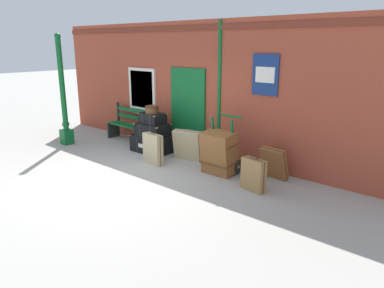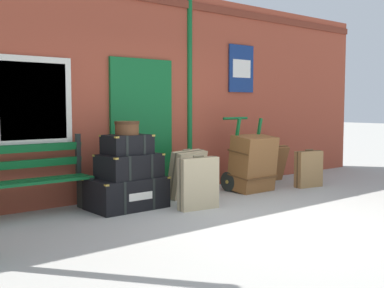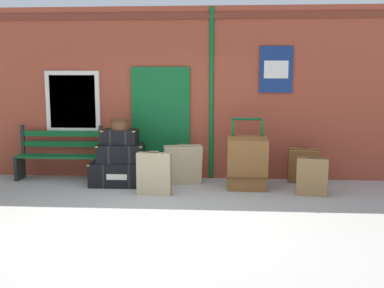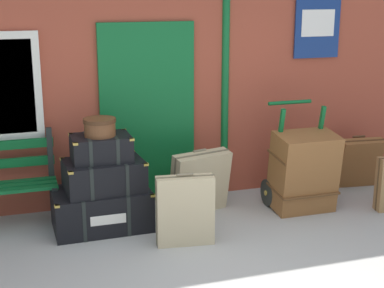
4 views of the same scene
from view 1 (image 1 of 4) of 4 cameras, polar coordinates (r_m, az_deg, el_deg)
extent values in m
plane|color=#A3A099|center=(7.62, -11.53, -5.37)|extent=(60.00, 60.00, 0.00)
cube|color=#9E422D|center=(9.00, 1.21, 8.65)|extent=(10.40, 0.30, 3.20)
cube|color=maroon|center=(8.82, 0.55, 17.75)|extent=(10.40, 0.03, 0.12)
cube|color=#0F5B28|center=(9.10, -0.66, 5.22)|extent=(1.10, 0.05, 2.10)
cube|color=#093718|center=(9.09, -0.71, 5.21)|extent=(0.06, 0.02, 2.10)
cube|color=silver|center=(10.22, -7.81, 8.48)|extent=(1.04, 0.06, 1.16)
cube|color=silver|center=(10.21, -7.89, 8.47)|extent=(0.88, 0.02, 1.00)
cylinder|color=#0F5B28|center=(8.44, 4.31, 8.15)|extent=(0.09, 0.09, 3.14)
cube|color=navy|center=(7.73, 11.41, 10.58)|extent=(0.60, 0.02, 0.84)
cube|color=white|center=(7.72, 11.36, 10.58)|extent=(0.44, 0.01, 0.32)
cube|color=#0F5B28|center=(10.56, -19.02, 1.09)|extent=(0.28, 0.28, 0.40)
cylinder|color=#0F5B28|center=(10.33, -19.70, 8.65)|extent=(0.14, 0.14, 2.40)
cylinder|color=#0F5B28|center=(10.49, -19.18, 2.95)|extent=(0.19, 0.19, 0.08)
sphere|color=#0F5B28|center=(10.27, -20.35, 15.58)|extent=(0.16, 0.16, 0.16)
cube|color=#0F5B28|center=(10.25, -10.32, 2.72)|extent=(1.60, 0.09, 0.04)
cube|color=#0F5B28|center=(10.34, -9.71, 2.85)|extent=(1.60, 0.09, 0.04)
cube|color=#0F5B28|center=(10.43, -9.12, 2.98)|extent=(1.60, 0.09, 0.04)
cube|color=#0F5B28|center=(10.42, -8.92, 4.11)|extent=(1.60, 0.05, 0.10)
cube|color=#0F5B28|center=(10.39, -8.96, 5.19)|extent=(1.60, 0.05, 0.10)
cube|color=black|center=(10.97, -12.20, 2.25)|extent=(0.06, 0.40, 0.45)
cube|color=black|center=(10.99, -11.51, 5.00)|extent=(0.06, 0.06, 0.56)
cube|color=black|center=(9.83, -6.83, 0.96)|extent=(0.06, 0.40, 0.45)
cube|color=black|center=(9.85, -6.06, 4.03)|extent=(0.06, 0.06, 0.56)
cube|color=black|center=(9.31, -6.26, 0.06)|extent=(1.01, 0.65, 0.42)
cube|color=black|center=(9.47, -7.21, 0.29)|extent=(0.05, 0.65, 0.43)
cube|color=black|center=(9.15, -5.29, -0.18)|extent=(0.05, 0.65, 0.43)
cube|color=#B79338|center=(9.41, -9.64, 1.35)|extent=(0.05, 0.05, 0.02)
cube|color=#B79338|center=(8.72, -5.54, 0.37)|extent=(0.05, 0.05, 0.02)
cube|color=#B79338|center=(9.80, -6.98, 2.01)|extent=(0.05, 0.05, 0.02)
cube|color=#B79338|center=(9.14, -2.86, 1.12)|extent=(0.05, 0.05, 0.02)
cube|color=silver|center=(9.09, -7.67, -0.37)|extent=(0.36, 0.01, 0.10)
cube|color=black|center=(9.18, -6.22, 2.23)|extent=(0.83, 0.59, 0.32)
cube|color=black|center=(9.31, -7.03, 2.38)|extent=(0.07, 0.55, 0.33)
cube|color=black|center=(9.06, -5.39, 2.08)|extent=(0.07, 0.55, 0.33)
cube|color=#B79338|center=(9.24, -9.03, 3.15)|extent=(0.05, 0.05, 0.02)
cube|color=#B79338|center=(8.72, -5.56, 2.53)|extent=(0.05, 0.05, 0.02)
cube|color=#B79338|center=(9.59, -6.88, 3.68)|extent=(0.05, 0.05, 0.02)
cube|color=#B79338|center=(9.08, -3.42, 3.10)|extent=(0.05, 0.05, 0.02)
cube|color=black|center=(9.15, -6.22, 4.04)|extent=(0.60, 0.44, 0.26)
cube|color=black|center=(9.25, -6.79, 4.14)|extent=(0.04, 0.45, 0.27)
cube|color=black|center=(9.05, -5.63, 3.93)|extent=(0.04, 0.45, 0.27)
cube|color=#B79338|center=(9.20, -8.35, 4.78)|extent=(0.05, 0.05, 0.02)
cube|color=#B79338|center=(8.79, -5.93, 4.37)|extent=(0.05, 0.05, 0.02)
cube|color=#B79338|center=(9.46, -6.52, 5.14)|extent=(0.05, 0.05, 0.02)
cube|color=#B79338|center=(9.07, -4.10, 4.75)|extent=(0.05, 0.05, 0.02)
cylinder|color=brown|center=(9.11, -6.32, 5.40)|extent=(0.32, 0.32, 0.18)
cylinder|color=#432715|center=(9.09, -6.34, 5.85)|extent=(0.33, 0.33, 0.04)
cube|color=black|center=(7.77, 4.09, -4.55)|extent=(0.56, 0.28, 0.03)
cube|color=#0F5B28|center=(7.89, 3.59, 0.18)|extent=(0.04, 0.27, 1.19)
cube|color=#0F5B28|center=(7.61, 6.58, -0.47)|extent=(0.04, 0.27, 1.19)
cylinder|color=#0F5B28|center=(7.79, 6.16, 4.35)|extent=(0.54, 0.04, 0.04)
cylinder|color=black|center=(8.10, 3.41, -2.61)|extent=(0.04, 0.32, 0.32)
cylinder|color=#B79338|center=(8.10, 3.41, -2.61)|extent=(0.07, 0.06, 0.06)
cylinder|color=black|center=(7.75, 7.16, -3.55)|extent=(0.04, 0.32, 0.32)
cylinder|color=#B79338|center=(7.75, 7.16, -3.55)|extent=(0.07, 0.06, 0.06)
cube|color=brown|center=(7.64, 4.24, -1.37)|extent=(0.68, 0.53, 0.92)
cube|color=brown|center=(7.70, 4.21, -2.77)|extent=(0.70, 0.46, 0.07)
cube|color=brown|center=(7.59, 4.27, 0.06)|extent=(0.70, 0.46, 0.07)
cube|color=tan|center=(8.57, -0.71, -0.17)|extent=(0.73, 0.46, 0.72)
cylinder|color=#71644C|center=(8.50, -0.63, 2.22)|extent=(0.16, 0.07, 0.03)
cube|color=brown|center=(8.57, -0.71, -0.17)|extent=(0.70, 0.31, 0.70)
cube|color=tan|center=(8.34, -6.15, -0.78)|extent=(0.58, 0.24, 0.70)
cylinder|color=#71644C|center=(8.24, -6.22, 1.68)|extent=(0.16, 0.05, 0.03)
cube|color=brown|center=(8.34, -6.15, -0.78)|extent=(0.58, 0.10, 0.71)
cube|color=olive|center=(6.89, 9.61, -4.79)|extent=(0.52, 0.26, 0.62)
cylinder|color=brown|center=(6.79, 9.73, -2.19)|extent=(0.16, 0.06, 0.03)
cube|color=brown|center=(6.89, 9.61, -4.79)|extent=(0.50, 0.12, 0.63)
cube|color=brown|center=(7.54, 12.72, -2.96)|extent=(0.57, 0.39, 0.66)
cylinder|color=#4F3018|center=(7.47, 12.98, -0.50)|extent=(0.16, 0.04, 0.03)
cube|color=#482C16|center=(7.54, 12.72, -2.96)|extent=(0.57, 0.28, 0.64)
camera|label=2|loc=(10.06, -45.42, 3.61)|focal=44.62mm
camera|label=3|loc=(5.19, -70.15, -2.60)|focal=43.42mm
camera|label=4|loc=(7.44, -47.11, 9.01)|focal=54.12mm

